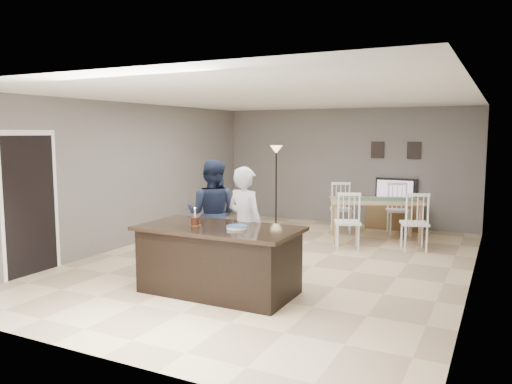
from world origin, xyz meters
The scene contains 14 objects.
floor centered at (0.00, 0.00, 0.00)m, with size 8.00×8.00×0.00m, color #D5B989.
room_shell centered at (0.00, 0.00, 1.68)m, with size 8.00×8.00×8.00m.
kitchen_island centered at (0.00, -1.80, 0.45)m, with size 2.15×1.10×0.90m.
tv_console centered at (1.20, 3.77, 0.30)m, with size 1.20×0.40×0.60m, color brown.
television centered at (1.20, 3.84, 0.86)m, with size 0.91×0.12×0.53m, color black.
tv_screen_glow centered at (1.20, 3.76, 0.87)m, with size 0.78×0.78×0.00m, color orange.
picture_frames centered at (1.15, 3.98, 1.75)m, with size 1.10×0.02×0.38m.
doorway centered at (-2.99, -2.30, 1.26)m, with size 0.00×2.10×2.65m.
woman centered at (0.11, -1.25, 0.83)m, with size 0.61×0.40×1.67m, color silver.
man centered at (-0.75, -0.75, 0.86)m, with size 0.84×0.65×1.72m, color #161D32.
birthday_cake centered at (-0.34, -1.86, 0.96)m, with size 0.16×0.16×0.25m.
plate_stack centered at (0.29, -1.83, 0.92)m, with size 0.27×0.27×0.04m.
dining_table centered at (1.09, 2.40, 0.68)m, with size 2.27×2.44×1.07m.
floor_lamp centered at (-1.24, 2.80, 1.44)m, with size 0.28×0.28×1.85m.
Camera 1 is at (3.36, -7.40, 2.14)m, focal length 35.00 mm.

